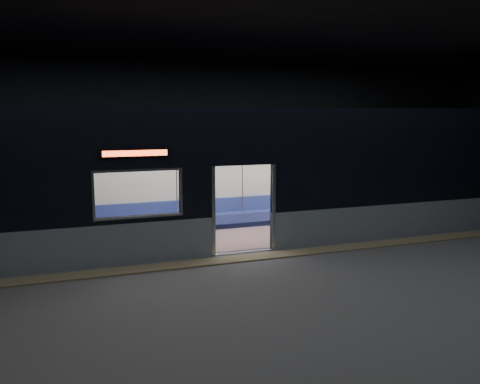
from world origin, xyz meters
TOP-DOWN VIEW (x-y plane):
  - station_floor at (0.00, 0.00)m, footprint 24.00×14.00m
  - station_envelope at (0.00, 0.00)m, footprint 24.00×14.00m
  - tactile_strip at (0.00, 0.55)m, footprint 22.80×0.50m
  - metro_car at (-0.00, 2.54)m, footprint 18.00×3.04m
  - passenger at (3.56, 3.55)m, footprint 0.37×0.63m
  - handbag at (3.60, 3.35)m, footprint 0.26×0.22m
  - transit_map at (2.53, 3.85)m, footprint 0.99×0.03m

SIDE VIEW (x-z plane):
  - station_floor at x=0.00m, z-range -0.01..0.00m
  - tactile_strip at x=0.00m, z-range 0.00..0.03m
  - handbag at x=3.60m, z-range 0.59..0.71m
  - passenger at x=3.56m, z-range 0.12..1.40m
  - transit_map at x=2.53m, z-range 1.15..1.79m
  - metro_car at x=0.00m, z-range 0.17..3.52m
  - station_envelope at x=0.00m, z-range 1.16..6.16m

